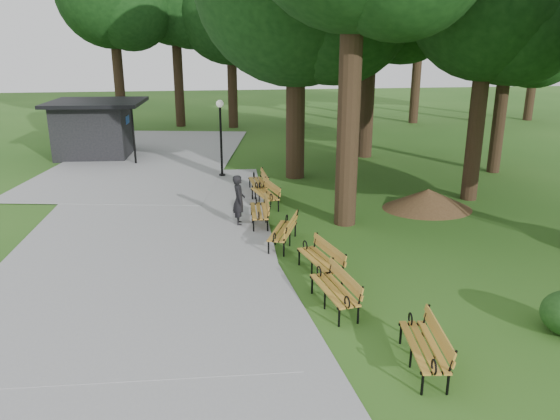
{
  "coord_description": "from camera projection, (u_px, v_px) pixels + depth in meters",
  "views": [
    {
      "loc": [
        -1.89,
        -13.61,
        5.9
      ],
      "look_at": [
        0.07,
        1.28,
        1.1
      ],
      "focal_mm": 35.04,
      "sensor_mm": 36.0,
      "label": 1
    }
  ],
  "objects": [
    {
      "name": "bench_5",
      "position": [
        265.0,
        194.0,
        19.74
      ],
      "size": [
        1.05,
        1.99,
        0.88
      ],
      "primitive_type": null,
      "rotation": [
        0.0,
        0.0,
        -1.35
      ],
      "color": "#B07B28",
      "rests_on": "ground"
    },
    {
      "name": "person",
      "position": [
        239.0,
        200.0,
        17.64
      ],
      "size": [
        0.42,
        0.62,
        1.66
      ],
      "primitive_type": "imported",
      "rotation": [
        0.0,
        0.0,
        1.6
      ],
      "color": "black",
      "rests_on": "ground"
    },
    {
      "name": "ground",
      "position": [
        283.0,
        263.0,
        14.89
      ],
      "size": [
        100.0,
        100.0,
        0.0
      ],
      "primitive_type": "plane",
      "color": "#265217",
      "rests_on": "ground"
    },
    {
      "name": "tree_backdrop",
      "position": [
        339.0,
        0.0,
        35.75
      ],
      "size": [
        35.73,
        7.97,
        16.25
      ],
      "primitive_type": null,
      "color": "black",
      "rests_on": "ground"
    },
    {
      "name": "bench_0",
      "position": [
        423.0,
        346.0,
        10.06
      ],
      "size": [
        0.85,
        1.96,
        0.88
      ],
      "primitive_type": null,
      "rotation": [
        0.0,
        0.0,
        -1.69
      ],
      "color": "#B07B28",
      "rests_on": "ground"
    },
    {
      "name": "lamp_post",
      "position": [
        220.0,
        122.0,
        23.31
      ],
      "size": [
        0.32,
        0.32,
        3.33
      ],
      "color": "black",
      "rests_on": "ground"
    },
    {
      "name": "bench_4",
      "position": [
        259.0,
        211.0,
        17.82
      ],
      "size": [
        0.72,
        1.92,
        0.88
      ],
      "primitive_type": null,
      "rotation": [
        0.0,
        0.0,
        -1.61
      ],
      "color": "#B07B28",
      "rests_on": "ground"
    },
    {
      "name": "bench_2",
      "position": [
        320.0,
        260.0,
        13.94
      ],
      "size": [
        1.08,
        2.0,
        0.88
      ],
      "primitive_type": null,
      "rotation": [
        0.0,
        0.0,
        -1.33
      ],
      "color": "#B07B28",
      "rests_on": "ground"
    },
    {
      "name": "lawn_tree_5",
      "position": [
        511.0,
        20.0,
        22.83
      ],
      "size": [
        5.46,
        5.46,
        9.3
      ],
      "color": "black",
      "rests_on": "ground"
    },
    {
      "name": "bench_6",
      "position": [
        258.0,
        183.0,
        21.22
      ],
      "size": [
        0.73,
        1.93,
        0.88
      ],
      "primitive_type": null,
      "rotation": [
        0.0,
        0.0,
        -1.52
      ],
      "color": "#B07B28",
      "rests_on": "ground"
    },
    {
      "name": "dirt_mound",
      "position": [
        428.0,
        199.0,
        19.43
      ],
      "size": [
        2.68,
        2.68,
        0.73
      ],
      "primitive_type": "cone",
      "color": "#47301C",
      "rests_on": "ground"
    },
    {
      "name": "bench_3",
      "position": [
        282.0,
        231.0,
        15.98
      ],
      "size": [
        1.26,
        2.0,
        0.88
      ],
      "primitive_type": null,
      "rotation": [
        0.0,
        0.0,
        -1.93
      ],
      "color": "#B07B28",
      "rests_on": "ground"
    },
    {
      "name": "lawn_tree_1",
      "position": [
        490.0,
        1.0,
        18.57
      ],
      "size": [
        5.47,
        5.47,
        9.81
      ],
      "color": "black",
      "rests_on": "ground"
    },
    {
      "name": "bench_1",
      "position": [
        334.0,
        290.0,
        12.29
      ],
      "size": [
        0.95,
        1.98,
        0.88
      ],
      "primitive_type": null,
      "rotation": [
        0.0,
        0.0,
        -1.4
      ],
      "color": "#B07B28",
      "rests_on": "ground"
    },
    {
      "name": "path",
      "position": [
        145.0,
        231.0,
        17.21
      ],
      "size": [
        12.0,
        38.0,
        0.06
      ],
      "primitive_type": "cube",
      "color": "gray",
      "rests_on": "ground"
    },
    {
      "name": "kiosk",
      "position": [
        94.0,
        129.0,
        27.59
      ],
      "size": [
        4.77,
        4.22,
        2.83
      ],
      "primitive_type": null,
      "rotation": [
        0.0,
        0.0,
        -0.06
      ],
      "color": "black",
      "rests_on": "ground"
    }
  ]
}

